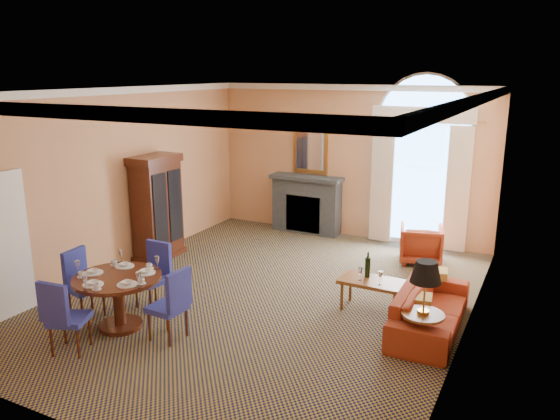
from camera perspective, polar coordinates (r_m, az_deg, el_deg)
The scene contains 12 objects.
ground at distance 8.77m, azimuth -1.50°, elevation -8.99°, with size 7.50×7.50×0.00m, color #13143D.
room_envelope at distance 8.70m, azimuth 0.35°, elevation 8.00°, with size 6.04×7.52×3.45m.
armoire at distance 10.51m, azimuth -12.71°, elevation 0.10°, with size 0.56×1.00×1.96m.
dining_table at distance 7.88m, azimuth -16.57°, elevation -7.93°, with size 1.20×1.20×0.96m.
dining_chair_north at distance 8.46m, azimuth -12.87°, elevation -6.14°, with size 0.53×0.53×0.99m.
dining_chair_south at distance 7.39m, azimuth -21.84°, elevation -9.95°, with size 0.57×0.57×0.99m.
dining_chair_east at distance 7.36m, azimuth -11.13°, elevation -9.25°, with size 0.48×0.46×0.99m.
dining_chair_west at distance 8.45m, azimuth -20.14°, elevation -6.73°, with size 0.53×0.53×0.99m.
sofa at distance 7.90m, azimuth 15.41°, elevation -9.90°, with size 2.04×0.80×0.59m, color #9E361C.
armchair at distance 10.47m, azimuth 14.49°, elevation -3.45°, with size 0.75×0.77×0.70m, color #9E361C.
coffee_table at distance 8.24m, azimuth 9.54°, elevation -7.40°, with size 0.95×0.54×0.87m.
side_table at distance 7.06m, azimuth 14.86°, elevation -8.59°, with size 0.53×0.53×1.19m.
Camera 1 is at (3.85, -7.06, 3.48)m, focal length 35.00 mm.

